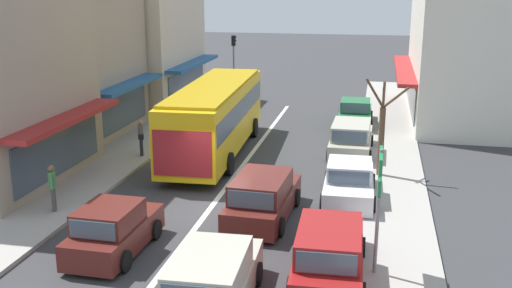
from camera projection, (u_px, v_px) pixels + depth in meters
ground_plane at (210, 209)px, 21.04m from camera, size 140.00×140.00×0.00m
lane_centre_line at (236, 174)px, 24.82m from camera, size 0.20×28.00×0.01m
sidewalk_left at (105, 150)px, 28.01m from camera, size 5.20×44.00×0.14m
kerb_right at (389, 167)px, 25.48m from camera, size 2.80×44.00×0.12m
shopfront_mid_block at (64, 65)px, 30.46m from camera, size 7.27×7.12×7.19m
shopfront_far_end at (127, 36)px, 37.85m from camera, size 8.86×8.58×8.62m
building_right_far at (487, 41)px, 33.72m from camera, size 9.04×12.87×8.93m
city_bus at (215, 114)px, 27.22m from camera, size 3.06×10.95×3.23m
hatchback_adjacent_lane_trail at (113, 230)px, 17.51m from camera, size 1.90×3.74×1.54m
wagon_queue_gap_filler at (212, 283)px, 14.41m from camera, size 2.06×4.56×1.58m
wagon_queue_far_back at (263, 198)px, 20.01m from camera, size 2.10×4.58×1.58m
parked_wagon_kerb_front at (329, 254)px, 15.94m from camera, size 2.05×4.55×1.58m
parked_sedan_kerb_second at (349, 182)px, 21.78m from camera, size 1.98×4.24×1.47m
parked_wagon_kerb_third at (351, 139)px, 27.31m from camera, size 1.99×4.52×1.58m
parked_sedan_kerb_rear at (355, 114)px, 32.77m from camera, size 1.95×4.23×1.47m
traffic_light_downstreet at (234, 56)px, 40.05m from camera, size 0.33×0.24×4.20m
directional_road_sign at (380, 183)px, 15.55m from camera, size 0.10×1.40×3.60m
street_tree_right at (382, 132)px, 23.88m from camera, size 1.71×1.71×4.13m
pedestrian_with_handbag_near at (141, 136)px, 26.69m from camera, size 0.41×0.64×1.63m
pedestrian_browsing_midblock at (52, 185)px, 20.30m from camera, size 0.36×0.52×1.63m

